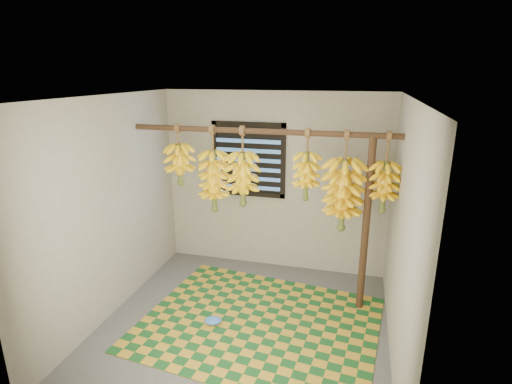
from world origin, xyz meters
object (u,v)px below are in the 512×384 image
(woven_mat, at_px, (259,323))
(banana_bunch_a, at_px, (180,164))
(banana_bunch_e, at_px, (343,195))
(banana_bunch_f, at_px, (384,187))
(banana_bunch_c, at_px, (243,179))
(plastic_bag, at_px, (213,321))
(banana_bunch_b, at_px, (214,181))
(support_post, at_px, (366,227))
(banana_bunch_d, at_px, (306,176))

(woven_mat, height_order, banana_bunch_a, banana_bunch_a)
(banana_bunch_e, relative_size, banana_bunch_f, 1.28)
(banana_bunch_a, relative_size, banana_bunch_c, 0.79)
(woven_mat, xyz_separation_m, banana_bunch_f, (1.20, 0.61, 1.46))
(plastic_bag, height_order, banana_bunch_b, banana_bunch_b)
(woven_mat, bearing_deg, plastic_bag, -163.35)
(banana_bunch_e, bearing_deg, support_post, 0.00)
(plastic_bag, distance_m, banana_bunch_e, 1.95)
(support_post, xyz_separation_m, plastic_bag, (-1.52, -0.75, -0.95))
(support_post, distance_m, banana_bunch_b, 1.79)
(banana_bunch_a, height_order, banana_bunch_f, same)
(support_post, xyz_separation_m, banana_bunch_c, (-1.39, 0.00, 0.45))
(plastic_bag, distance_m, banana_bunch_c, 1.59)
(banana_bunch_a, bearing_deg, banana_bunch_b, 0.00)
(banana_bunch_b, relative_size, banana_bunch_d, 1.29)
(banana_bunch_c, bearing_deg, banana_bunch_a, -180.00)
(banana_bunch_a, bearing_deg, banana_bunch_e, 0.00)
(support_post, bearing_deg, banana_bunch_c, 180.00)
(banana_bunch_f, bearing_deg, banana_bunch_a, -180.00)
(banana_bunch_a, xyz_separation_m, banana_bunch_e, (1.91, 0.00, -0.23))
(banana_bunch_c, relative_size, banana_bunch_f, 1.06)
(banana_bunch_b, bearing_deg, banana_bunch_d, 0.00)
(support_post, relative_size, banana_bunch_c, 2.19)
(woven_mat, bearing_deg, banana_bunch_a, 151.62)
(banana_bunch_a, bearing_deg, banana_bunch_c, 0.00)
(plastic_bag, xyz_separation_m, banana_bunch_c, (0.13, 0.75, 1.40))
(banana_bunch_e, bearing_deg, plastic_bag, -149.19)
(woven_mat, height_order, banana_bunch_e, banana_bunch_e)
(plastic_bag, bearing_deg, woven_mat, 16.65)
(plastic_bag, distance_m, banana_bunch_f, 2.31)
(woven_mat, xyz_separation_m, banana_bunch_e, (0.78, 0.61, 1.34))
(woven_mat, distance_m, banana_bunch_a, 2.02)
(banana_bunch_e, bearing_deg, banana_bunch_f, 0.00)
(plastic_bag, height_order, banana_bunch_a, banana_bunch_a)
(banana_bunch_a, height_order, banana_bunch_c, same)
(banana_bunch_b, height_order, banana_bunch_f, same)
(banana_bunch_f, bearing_deg, banana_bunch_b, 180.00)
(woven_mat, xyz_separation_m, banana_bunch_c, (-0.35, 0.61, 1.44))
(banana_bunch_a, height_order, banana_bunch_b, same)
(banana_bunch_f, bearing_deg, support_post, 180.00)
(woven_mat, distance_m, banana_bunch_e, 1.67)
(support_post, bearing_deg, woven_mat, -149.86)
(banana_bunch_b, height_order, banana_bunch_c, same)
(support_post, bearing_deg, banana_bunch_d, 180.00)
(banana_bunch_a, xyz_separation_m, banana_bunch_c, (0.78, 0.00, -0.13))
(support_post, xyz_separation_m, woven_mat, (-1.05, -0.61, -0.99))
(woven_mat, bearing_deg, banana_bunch_f, 26.92)
(support_post, height_order, banana_bunch_f, banana_bunch_f)
(woven_mat, distance_m, banana_bunch_d, 1.68)
(banana_bunch_a, bearing_deg, plastic_bag, -49.08)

